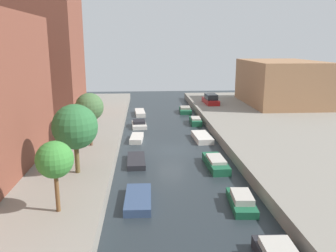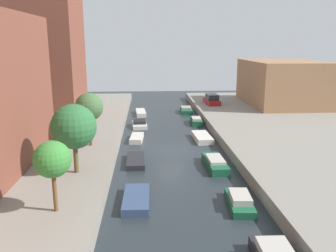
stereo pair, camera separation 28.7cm
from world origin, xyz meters
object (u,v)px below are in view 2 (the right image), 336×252
street_tree_2 (89,107)px  moored_boat_right_4 (196,121)px  apartment_tower_far (38,27)px  moored_boat_right_2 (215,163)px  moored_boat_right_5 (186,110)px  moored_boat_right_3 (202,137)px  moored_boat_left_1 (136,199)px  moored_boat_left_2 (136,161)px  moored_boat_left_4 (140,124)px  low_block_right (282,83)px  moored_boat_left_5 (141,113)px  parked_car (212,100)px  street_tree_0 (52,160)px  moored_boat_left_3 (137,138)px  moored_boat_right_1 (240,201)px  street_tree_1 (74,127)px

street_tree_2 → moored_boat_right_4: street_tree_2 is taller
apartment_tower_far → moored_boat_right_2: (19.29, -20.11, -11.58)m
apartment_tower_far → moored_boat_right_5: bearing=9.3°
moored_boat_right_4 → moored_boat_right_3: bearing=-93.2°
moored_boat_left_1 → moored_boat_left_2: 7.66m
moored_boat_left_4 → moored_boat_right_4: 7.22m
low_block_right → moored_boat_left_1: (-21.03, -30.27, -3.97)m
moored_boat_left_2 → moored_boat_left_5: (0.18, 20.67, 0.06)m
parked_car → moored_boat_left_4: parked_car is taller
moored_boat_left_4 → low_block_right: bearing=23.9°
street_tree_0 → apartment_tower_far: bearing=106.6°
parked_car → moored_boat_left_1: 32.79m
street_tree_0 → parked_car: street_tree_0 is taller
moored_boat_left_3 → moored_boat_right_4: (7.32, 7.27, 0.13)m
low_block_right → moored_boat_left_3: (-21.37, -15.52, -3.97)m
street_tree_2 → moored_boat_left_3: bearing=50.4°
low_block_right → moored_boat_right_5: (-14.44, -0.73, -3.87)m
parked_car → moored_boat_left_5: 11.12m
moored_boat_right_1 → moored_boat_right_5: bearing=89.8°
apartment_tower_far → moored_boat_right_1: 35.39m
moored_boat_right_1 → moored_boat_right_3: moored_boat_right_1 is taller
low_block_right → moored_boat_right_3: low_block_right is taller
apartment_tower_far → street_tree_2: size_ratio=4.60×
street_tree_2 → moored_boat_right_2: 12.00m
street_tree_1 → moored_boat_right_4: (11.31, 18.87, -3.97)m
moored_boat_left_1 → moored_boat_right_3: size_ratio=0.95×
moored_boat_left_1 → moored_boat_left_3: size_ratio=1.19×
apartment_tower_far → moored_boat_right_5: (19.56, 3.22, -11.60)m
street_tree_1 → moored_boat_right_4: bearing=59.1°
street_tree_1 → moored_boat_left_4: size_ratio=1.44×
street_tree_2 → moored_boat_right_4: bearing=46.9°
street_tree_0 → parked_car: (14.95, 33.73, -2.33)m
parked_car → moored_boat_left_4: bearing=-136.8°
street_tree_1 → moored_boat_right_2: bearing=16.0°
parked_car → moored_boat_right_1: size_ratio=1.27×
parked_car → moored_boat_left_5: (-10.72, -2.67, -1.34)m
moored_boat_left_4 → moored_boat_right_5: size_ratio=0.90×
moored_boat_left_1 → street_tree_0: bearing=-147.7°
low_block_right → moored_boat_right_2: size_ratio=3.19×
moored_boat_right_3 → moored_boat_left_3: bearing=177.9°
street_tree_0 → street_tree_2: (0.00, 12.66, 0.53)m
moored_boat_left_3 → moored_boat_left_5: moored_boat_left_5 is taller
moored_boat_left_4 → moored_boat_left_5: 7.45m
apartment_tower_far → parked_car: 26.18m
moored_boat_left_4 → moored_boat_right_1: (6.64, -21.74, 0.03)m
moored_boat_left_2 → parked_car: bearing=65.0°
low_block_right → moored_boat_left_4: low_block_right is taller
moored_boat_right_4 → moored_boat_left_5: bearing=138.3°
moored_boat_left_4 → moored_boat_right_3: size_ratio=0.81×
moored_boat_left_3 → moored_boat_right_4: moored_boat_right_4 is taller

